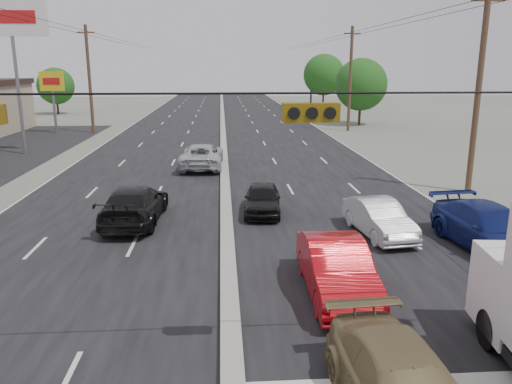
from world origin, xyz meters
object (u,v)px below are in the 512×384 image
(utility_pole_right_b, at_px, (478,91))
(tree_right_far, at_px, (324,75))
(tree_left_far, at_px, (56,86))
(tree_right_mid, at_px, (361,85))
(pole_sign_billboard, at_px, (11,27))
(red_sedan, at_px, (337,269))
(pole_sign_far, at_px, (52,87))
(queue_car_b, at_px, (379,218))
(utility_pole_left_c, at_px, (89,79))
(queue_car_d, at_px, (490,229))
(oncoming_far, at_px, (202,156))
(oncoming_near, at_px, (135,205))
(queue_car_a, at_px, (263,199))
(utility_pole_right_c, at_px, (350,78))

(utility_pole_right_b, height_order, tree_right_far, utility_pole_right_b)
(tree_left_far, height_order, tree_right_mid, tree_right_mid)
(pole_sign_billboard, height_order, red_sedan, pole_sign_billboard)
(pole_sign_far, relative_size, queue_car_b, 1.47)
(utility_pole_left_c, xyz_separation_m, tree_right_mid, (27.50, 5.00, -0.77))
(tree_right_far, bearing_deg, pole_sign_far, -136.85)
(tree_right_far, xyz_separation_m, queue_car_b, (-10.25, -61.46, -4.28))
(queue_car_d, relative_size, oncoming_far, 0.97)
(tree_left_far, xyz_separation_m, oncoming_near, (18.25, -49.19, -2.95))
(tree_right_mid, distance_m, tree_right_far, 25.03)
(queue_car_a, xyz_separation_m, oncoming_far, (-3.00, 10.27, 0.12))
(queue_car_b, bearing_deg, pole_sign_billboard, 128.53)
(queue_car_a, height_order, oncoming_near, oncoming_near)
(tree_left_far, bearing_deg, utility_pole_right_c, -30.10)
(utility_pole_right_b, xyz_separation_m, pole_sign_far, (-28.50, 25.00, -0.70))
(queue_car_b, xyz_separation_m, queue_car_d, (3.37, -1.84, 0.11))
(utility_pole_right_b, relative_size, pole_sign_far, 1.67)
(queue_car_a, bearing_deg, tree_right_far, 81.49)
(pole_sign_billboard, xyz_separation_m, tree_right_far, (30.50, 42.00, -3.91))
(red_sedan, xyz_separation_m, oncoming_far, (-4.40, 18.43, -0.01))
(utility_pole_right_c, xyz_separation_m, queue_car_d, (-3.38, -33.30, -4.33))
(utility_pole_left_c, height_order, pole_sign_billboard, pole_sign_billboard)
(utility_pole_right_c, relative_size, pole_sign_billboard, 0.91)
(utility_pole_right_c, relative_size, oncoming_far, 1.81)
(queue_car_a, bearing_deg, utility_pole_left_c, 121.92)
(queue_car_b, bearing_deg, utility_pole_right_b, 36.13)
(utility_pole_right_b, xyz_separation_m, oncoming_far, (-13.90, 7.04, -4.34))
(tree_right_far, height_order, queue_car_d, tree_right_far)
(tree_right_far, distance_m, queue_car_a, 60.14)
(pole_sign_far, xyz_separation_m, queue_car_a, (17.60, -28.23, -3.76))
(tree_left_far, distance_m, queue_car_d, 61.79)
(pole_sign_billboard, distance_m, red_sedan, 31.09)
(pole_sign_far, xyz_separation_m, red_sedan, (19.00, -36.39, -3.63))
(red_sedan, bearing_deg, utility_pole_right_b, 50.79)
(tree_right_far, height_order, queue_car_a, tree_right_far)
(queue_car_b, bearing_deg, tree_right_mid, 68.15)
(pole_sign_billboard, relative_size, queue_car_d, 2.05)
(pole_sign_billboard, distance_m, queue_car_a, 24.29)
(pole_sign_billboard, xyz_separation_m, queue_car_b, (20.25, -19.46, -8.19))
(utility_pole_right_c, bearing_deg, oncoming_near, -119.10)
(queue_car_b, relative_size, queue_car_d, 0.76)
(queue_car_d, xyz_separation_m, oncoming_far, (-10.52, 15.34, -0.01))
(red_sedan, xyz_separation_m, queue_car_d, (6.12, 3.09, 0.00))
(pole_sign_billboard, relative_size, red_sedan, 2.33)
(utility_pole_right_c, height_order, tree_right_far, utility_pole_right_c)
(tree_right_far, distance_m, queue_car_b, 62.45)
(utility_pole_right_c, height_order, queue_car_d, utility_pole_right_c)
(tree_right_mid, bearing_deg, queue_car_d, -98.73)
(utility_pole_left_c, distance_m, tree_right_mid, 27.96)
(queue_car_a, distance_m, oncoming_near, 5.43)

